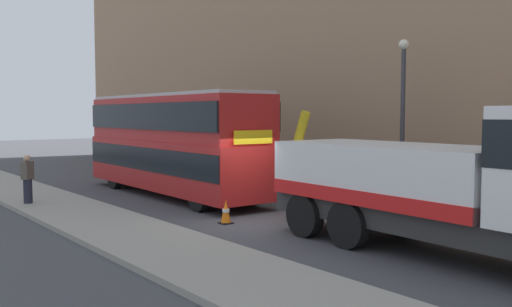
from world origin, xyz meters
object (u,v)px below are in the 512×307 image
at_px(traffic_cone_near_bus, 226,212).
at_px(street_lamp, 403,108).
at_px(recovery_tow_truck, 455,182).
at_px(double_decker_bus, 172,140).
at_px(pedestrian_onlooker, 28,180).

height_order(traffic_cone_near_bus, street_lamp, street_lamp).
xyz_separation_m(traffic_cone_near_bus, street_lamp, (1.51, 6.40, 3.13)).
relative_size(recovery_tow_truck, double_decker_bus, 0.92).
height_order(recovery_tow_truck, pedestrian_onlooker, recovery_tow_truck).
height_order(double_decker_bus, traffic_cone_near_bus, double_decker_bus).
bearing_deg(recovery_tow_truck, double_decker_bus, -178.50).
xyz_separation_m(recovery_tow_truck, double_decker_bus, (-12.67, 0.01, 0.47)).
distance_m(pedestrian_onlooker, street_lamp, 13.31).
bearing_deg(pedestrian_onlooker, double_decker_bus, 46.74).
distance_m(double_decker_bus, street_lamp, 9.05).
bearing_deg(street_lamp, double_decker_bus, -147.97).
relative_size(double_decker_bus, pedestrian_onlooker, 6.49).
xyz_separation_m(recovery_tow_truck, traffic_cone_near_bus, (-6.58, -1.64, -1.42)).
distance_m(pedestrian_onlooker, traffic_cone_near_bus, 7.70).
bearing_deg(recovery_tow_truck, street_lamp, 138.34).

